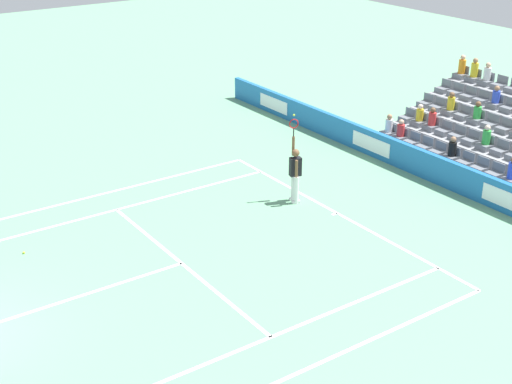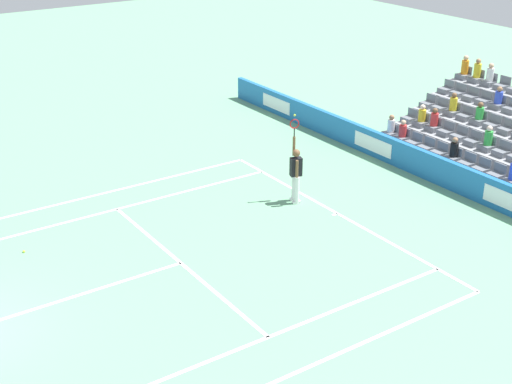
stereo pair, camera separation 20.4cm
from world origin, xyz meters
The scene contains 12 objects.
line_baseline centered at (0.00, -11.89, 0.00)m, with size 10.97×0.10×0.01m, color white.
line_service centered at (0.00, -6.40, 0.00)m, with size 8.23×0.10×0.01m, color white.
line_centre_service centered at (0.00, -3.20, 0.00)m, with size 0.10×6.40×0.01m, color white.
line_singles_sideline_left centered at (4.12, -5.95, 0.00)m, with size 0.10×11.89×0.01m, color white.
line_singles_sideline_right centered at (-4.12, -5.95, 0.00)m, with size 0.10×11.89×0.01m, color white.
line_doubles_sideline_left centered at (5.49, -5.95, 0.00)m, with size 0.10×11.89×0.01m, color white.
line_doubles_sideline_right centered at (-5.49, -5.95, 0.00)m, with size 0.10×11.89×0.01m, color white.
line_centre_mark centered at (0.00, -11.79, 0.00)m, with size 0.10×0.20×0.01m, color white.
sponsor_barrier centered at (0.00, -16.19, 0.48)m, with size 24.36×0.22×0.96m.
tennis_player centered at (1.45, -11.34, 0.99)m, with size 0.51×0.42×2.85m.
stadium_stand centered at (0.01, -19.76, 0.82)m, with size 7.44×4.75×3.04m.
loose_tennis_ball centered at (2.96, -3.09, 0.03)m, with size 0.07×0.07×0.07m, color #D1E533.
Camera 1 is at (-15.25, 1.73, 9.72)m, focal length 51.21 mm.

